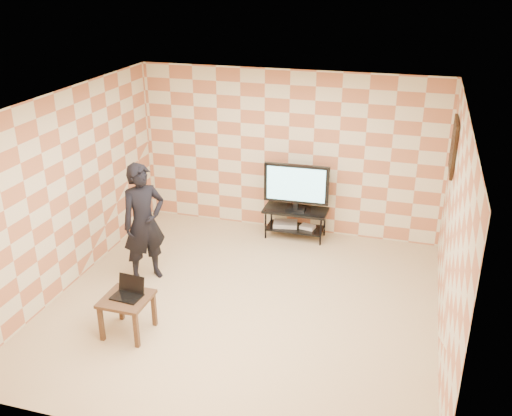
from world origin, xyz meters
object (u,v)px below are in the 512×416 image
object	(u,v)px
person	(144,223)
tv_stand	(295,217)
tv	(296,185)
side_table	(127,304)

from	to	relation	value
person	tv_stand	bearing A→B (deg)	-2.85
tv_stand	tv	size ratio (longest dim) A/B	0.98
person	side_table	bearing A→B (deg)	-123.60
tv	side_table	world-z (taller)	tv
tv_stand	tv	xyz separation A→B (m)	(-0.00, -0.00, 0.56)
tv_stand	person	size ratio (longest dim) A/B	0.60
tv_stand	person	world-z (taller)	person
tv	person	size ratio (longest dim) A/B	0.61
tv	side_table	xyz separation A→B (m)	(-1.37, -3.19, -0.51)
side_table	person	bearing A→B (deg)	106.40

